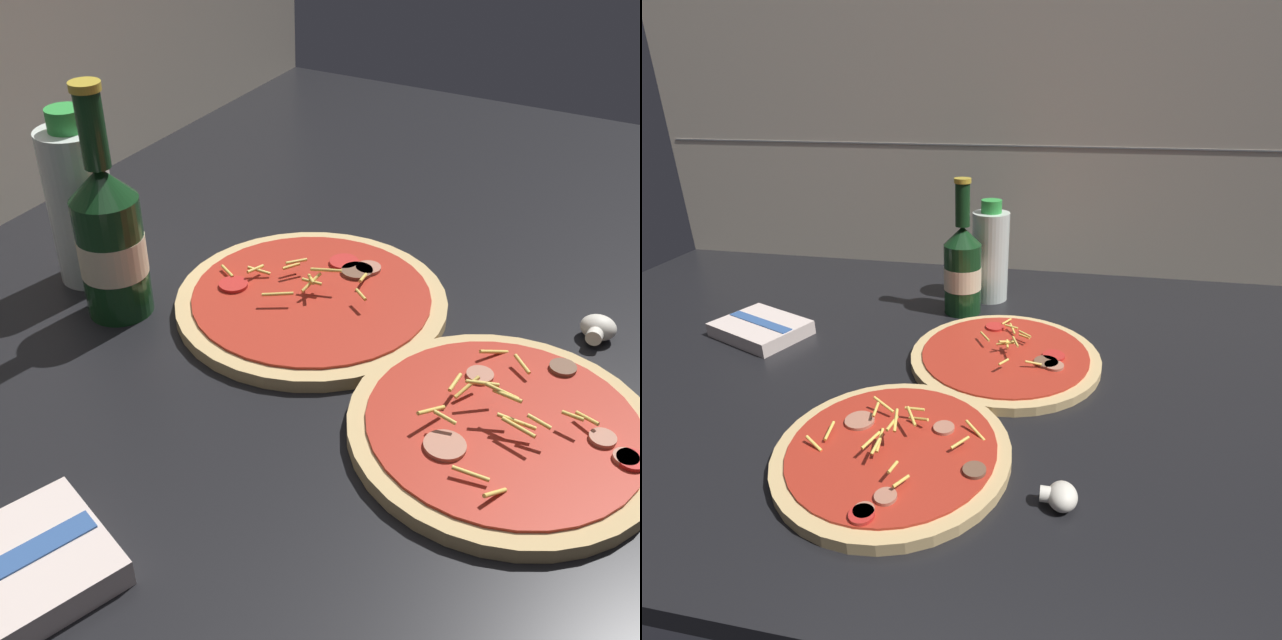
{
  "view_description": "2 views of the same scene",
  "coord_description": "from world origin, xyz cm",
  "views": [
    {
      "loc": [
        -55.86,
        -34.31,
        50.43
      ],
      "look_at": [
        -1.91,
        -4.99,
        8.22
      ],
      "focal_mm": 45.0,
      "sensor_mm": 36.0,
      "label": 1
    },
    {
      "loc": [
        13.43,
        -66.61,
        41.0
      ],
      "look_at": [
        0.59,
        -0.47,
        9.71
      ],
      "focal_mm": 28.0,
      "sensor_mm": 36.0,
      "label": 2
    }
  ],
  "objects": [
    {
      "name": "counter_slab",
      "position": [
        0.0,
        0.0,
        1.25
      ],
      "size": [
        160.0,
        90.0,
        2.5
      ],
      "color": "black",
      "rests_on": "ground"
    },
    {
      "name": "pizza_near",
      "position": [
        -2.92,
        -23.54,
        3.36
      ],
      "size": [
        27.05,
        27.05,
        5.36
      ],
      "color": "tan",
      "rests_on": "counter_slab"
    },
    {
      "name": "pizza_far",
      "position": [
        7.16,
        0.96,
        3.34
      ],
      "size": [
        29.08,
        29.08,
        4.39
      ],
      "color": "tan",
      "rests_on": "counter_slab"
    },
    {
      "name": "beer_bottle",
      "position": [
        -3.02,
        18.7,
        11.16
      ],
      "size": [
        6.96,
        6.96,
        24.74
      ],
      "color": "#143819",
      "rests_on": "counter_slab"
    },
    {
      "name": "oil_bottle",
      "position": [
        1.05,
        26.26,
        11.57
      ],
      "size": [
        7.11,
        7.11,
        19.73
      ],
      "color": "silver",
      "rests_on": "counter_slab"
    },
    {
      "name": "mushroom_left",
      "position": [
        15.92,
        -27.38,
        3.76
      ],
      "size": [
        3.79,
        3.61,
        2.53
      ],
      "color": "white",
      "rests_on": "counter_slab"
    },
    {
      "name": "dish_towel",
      "position": [
        -35.02,
        2.28,
        3.71
      ],
      "size": [
        17.65,
        15.36,
        2.56
      ],
      "color": "beige",
      "rests_on": "counter_slab"
    }
  ]
}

